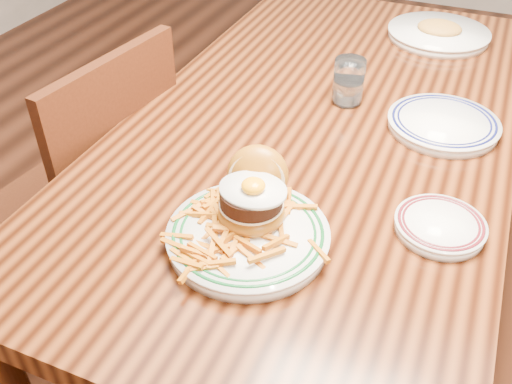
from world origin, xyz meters
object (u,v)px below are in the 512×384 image
at_px(chair_left, 98,193).
at_px(main_plate, 250,220).
at_px(table, 322,147).
at_px(side_plate, 440,225).

distance_m(chair_left, main_plate, 0.69).
bearing_deg(table, side_plate, -44.68).
bearing_deg(side_plate, chair_left, 155.87).
distance_m(chair_left, side_plate, 0.92).
height_order(main_plate, side_plate, main_plate).
height_order(chair_left, side_plate, chair_left).
distance_m(table, chair_left, 0.62).
xyz_separation_m(table, side_plate, (0.31, -0.31, 0.10)).
xyz_separation_m(table, chair_left, (-0.56, -0.19, -0.18)).
relative_size(main_plate, side_plate, 1.87).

